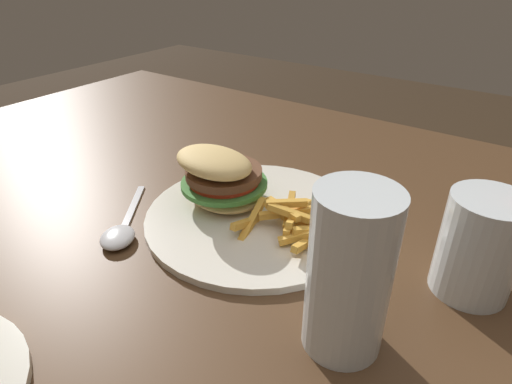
{
  "coord_description": "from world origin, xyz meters",
  "views": [
    {
      "loc": [
        -0.25,
        0.24,
        1.12
      ],
      "look_at": [
        0.05,
        -0.18,
        0.82
      ],
      "focal_mm": 30.0,
      "sensor_mm": 36.0,
      "label": 1
    }
  ],
  "objects": [
    {
      "name": "juice_glass",
      "position": [
        -0.23,
        -0.21,
        0.83
      ],
      "size": [
        0.08,
        0.08,
        0.17
      ],
      "color": "silver",
      "rests_on": "dining_table"
    },
    {
      "name": "spoon",
      "position": [
        0.17,
        -0.04,
        0.78
      ],
      "size": [
        0.13,
        0.16,
        0.02
      ],
      "rotation": [
        0.0,
        0.0,
        2.21
      ],
      "color": "silver",
      "rests_on": "dining_table"
    },
    {
      "name": "beer_glass",
      "position": [
        -0.14,
        -0.05,
        0.86
      ],
      "size": [
        0.08,
        0.08,
        0.17
      ],
      "color": "silver",
      "rests_on": "dining_table"
    },
    {
      "name": "dining_table",
      "position": [
        0.0,
        0.0,
        0.7
      ],
      "size": [
        1.7,
        1.36,
        0.78
      ],
      "color": "#4C331E",
      "rests_on": "ground_plane"
    },
    {
      "name": "meal_plate_near",
      "position": [
        0.08,
        -0.18,
        0.81
      ],
      "size": [
        0.31,
        0.31,
        0.1
      ],
      "color": "silver",
      "rests_on": "dining_table"
    }
  ]
}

